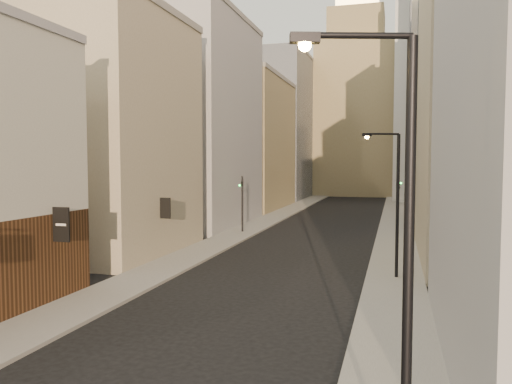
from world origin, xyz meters
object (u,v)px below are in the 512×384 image
clock_tower (356,101)px  traffic_light_left (242,193)px  streetlamp_mid (394,197)px  streetlamp_near (397,241)px  traffic_light_right (398,188)px  white_tower (421,82)px

clock_tower → traffic_light_left: 56.66m
clock_tower → streetlamp_mid: (7.39, -68.94, -13.19)m
streetlamp_near → traffic_light_right: (0.22, 40.60, -1.10)m
clock_tower → traffic_light_left: bearing=-95.7°
streetlamp_mid → traffic_light_right: size_ratio=1.56×
streetlamp_near → traffic_light_right: streetlamp_near is taller
clock_tower → streetlamp_mid: 70.58m
streetlamp_mid → traffic_light_right: bearing=67.6°
traffic_light_left → traffic_light_right: same height
traffic_light_left → clock_tower: bearing=-77.1°
streetlamp_mid → traffic_light_left: streetlamp_mid is taller
traffic_light_left → traffic_light_right: size_ratio=1.00×
clock_tower → traffic_light_left: (-5.44, -54.61, -14.09)m
white_tower → traffic_light_left: 46.33m
traffic_light_left → traffic_light_right: (13.15, 8.23, 0.23)m
clock_tower → white_tower: size_ratio=1.08×
white_tower → streetlamp_near: white_tower is taller
streetlamp_mid → traffic_light_right: streetlamp_mid is taller
clock_tower → white_tower: bearing=-51.8°
traffic_light_left → traffic_light_right: bearing=-129.3°
white_tower → traffic_light_right: size_ratio=8.30×
streetlamp_near → streetlamp_mid: streetlamp_near is taller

